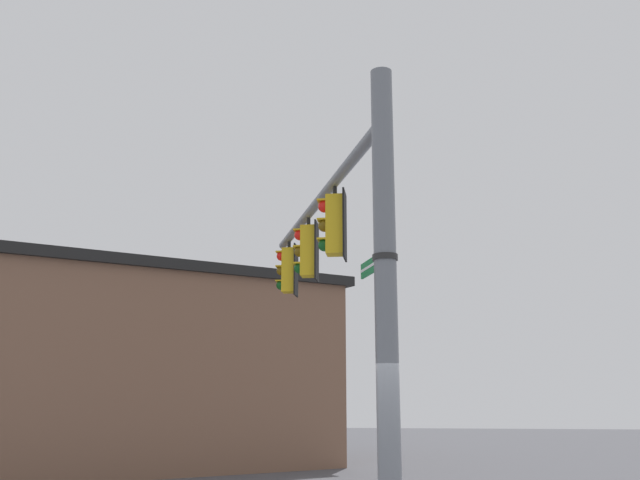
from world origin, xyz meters
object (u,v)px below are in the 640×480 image
object	(u,v)px
traffic_light_nearest_pole	(334,225)
street_name_sign	(379,261)
traffic_light_mid_inner	(307,251)
traffic_light_mid_outer	(288,270)

from	to	relation	value
traffic_light_nearest_pole	street_name_sign	xyz separation A→B (m)	(-2.31, -0.85, -1.12)
traffic_light_mid_inner	traffic_light_nearest_pole	bearing A→B (deg)	-160.21
traffic_light_mid_outer	street_name_sign	bearing A→B (deg)	-160.05
traffic_light_nearest_pole	traffic_light_mid_inner	world-z (taller)	same
traffic_light_nearest_pole	traffic_light_mid_inner	size ratio (longest dim) A/B	1.00
traffic_light_mid_inner	street_name_sign	size ratio (longest dim) A/B	1.08
traffic_light_mid_inner	traffic_light_mid_outer	size ratio (longest dim) A/B	1.00
traffic_light_nearest_pole	traffic_light_mid_outer	world-z (taller)	same
traffic_light_nearest_pole	street_name_sign	size ratio (longest dim) A/B	1.08
traffic_light_mid_inner	street_name_sign	world-z (taller)	traffic_light_mid_inner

